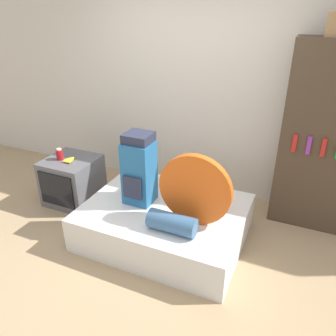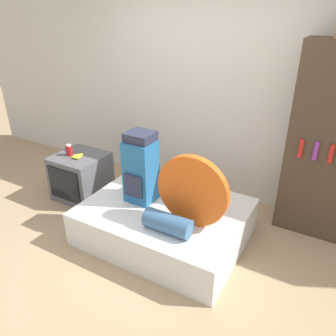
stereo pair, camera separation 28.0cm
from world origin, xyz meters
name	(u,v)px [view 2 (the right image)]	position (x,y,z in m)	size (l,w,h in m)	color
ground_plane	(136,258)	(0.00, 0.00, 0.00)	(16.00, 16.00, 0.00)	tan
wall_back	(210,92)	(0.00, 1.65, 1.30)	(8.00, 0.05, 2.60)	silver
bed	(165,221)	(0.07, 0.44, 0.19)	(1.62, 1.25, 0.38)	white
backpack	(141,168)	(-0.21, 0.45, 0.74)	(0.29, 0.30, 0.75)	#23669E
tent_bag	(192,191)	(0.43, 0.32, 0.73)	(0.69, 0.07, 0.69)	#E05B19
sleeping_roll	(168,223)	(0.30, 0.10, 0.47)	(0.45, 0.18, 0.18)	#3D668E
television	(81,176)	(-1.28, 0.65, 0.29)	(0.60, 0.60, 0.57)	#5B5B60
canister	(69,150)	(-1.38, 0.61, 0.64)	(0.08, 0.08, 0.14)	#B2191E
banana_bunch	(79,156)	(-1.24, 0.62, 0.59)	(0.12, 0.16, 0.03)	yellow
bookshelf	(333,147)	(1.45, 1.38, 0.99)	(0.85, 0.36, 1.98)	#473828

